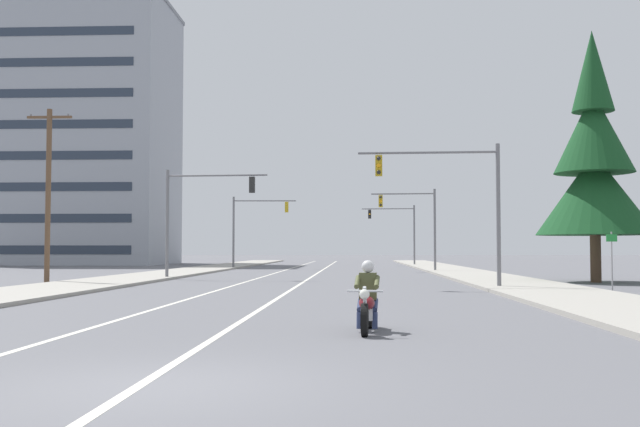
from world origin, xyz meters
The scene contains 15 objects.
ground_plane centered at (0.00, 0.00, 0.00)m, with size 400.00×400.00×0.00m, color #5B5B60.
lane_stripe_center centered at (-0.22, 45.00, 0.00)m, with size 0.16×100.00×0.01m, color beige.
lane_stripe_left centered at (-3.20, 45.00, 0.00)m, with size 0.16×100.00×0.01m, color beige.
sidewalk_kerb_right centered at (9.88, 40.00, 0.07)m, with size 4.40×110.00×0.14m, color #9E998E.
sidewalk_kerb_left centered at (-9.88, 40.00, 0.07)m, with size 4.40×110.00×0.14m, color #9E998E.
motorcycle_with_rider centered at (2.70, 6.10, 0.59)m, with size 0.70×2.19×1.46m.
traffic_signal_near_right centered at (6.76, 22.73, 4.17)m, with size 6.05×0.40×6.20m.
traffic_signal_near_left centered at (-6.51, 32.31, 4.16)m, with size 5.83×0.56×6.20m.
traffic_signal_mid_right centered at (7.01, 46.57, 4.09)m, with size 4.82×0.46×6.20m.
traffic_signal_mid_left centered at (-6.43, 54.12, 4.13)m, with size 5.45×0.59×6.20m.
traffic_signal_far_right centered at (6.90, 67.26, 4.13)m, with size 5.45×0.53×6.20m.
utility_pole_left_near centered at (-12.83, 26.94, 4.56)m, with size 2.26×0.26×8.69m.
conifer_tree_right_verge_near centered at (14.66, 29.21, 5.95)m, with size 5.89×5.89×12.97m.
apartment_building_far_left_block centered at (-29.70, 72.67, 14.79)m, with size 22.41×14.71×29.58m.
street_sign centered at (12.90, 21.62, 1.50)m, with size 0.44×0.07×2.40m.
Camera 1 is at (2.46, -9.18, 1.69)m, focal length 41.68 mm.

